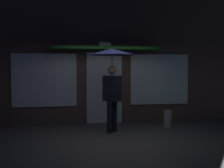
# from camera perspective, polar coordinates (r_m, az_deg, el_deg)

# --- Properties ---
(ground_plane) EXTENTS (18.00, 18.00, 0.00)m
(ground_plane) POSITION_cam_1_polar(r_m,az_deg,el_deg) (7.06, 1.16, -10.86)
(ground_plane) COLOR #423F44
(building_facade) EXTENTS (9.22, 1.00, 4.05)m
(building_facade) POSITION_cam_1_polar(r_m,az_deg,el_deg) (9.16, -1.68, 5.01)
(building_facade) COLOR brown
(building_facade) RESTS_ON ground
(person_with_umbrella) EXTENTS (1.23, 1.23, 2.22)m
(person_with_umbrella) POSITION_cam_1_polar(r_m,az_deg,el_deg) (7.65, 0.01, 3.51)
(person_with_umbrella) COLOR black
(person_with_umbrella) RESTS_ON ground
(sidewalk_bollard) EXTENTS (0.23, 0.23, 0.48)m
(sidewalk_bollard) POSITION_cam_1_polar(r_m,az_deg,el_deg) (8.67, 10.91, -6.68)
(sidewalk_bollard) COLOR #9E998E
(sidewalk_bollard) RESTS_ON ground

